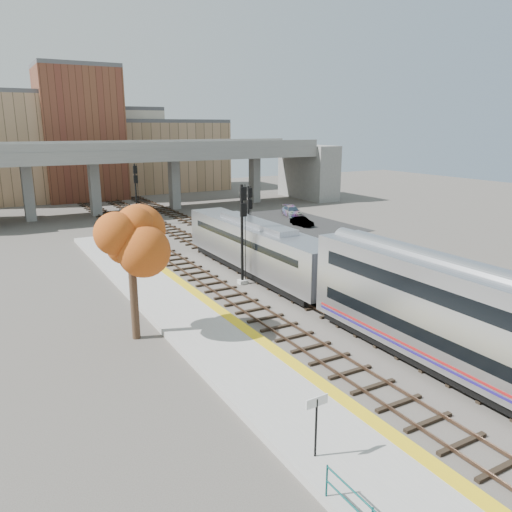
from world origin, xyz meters
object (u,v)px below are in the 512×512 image
car_c (292,211)px  tree (130,238)px  car_b (302,222)px  car_a (275,232)px  locomotive (256,246)px  signal_mast_far (136,195)px  signal_mast_mid (249,224)px  signal_mast_near (242,235)px

car_c → tree: bearing=-119.1°
car_b → car_c: bearing=61.2°
car_a → car_c: (8.53, 9.75, 0.09)m
locomotive → signal_mast_far: signal_mast_far is taller
signal_mast_far → tree: 34.16m
signal_mast_mid → tree: (-13.86, -12.31, 2.67)m
signal_mast_mid → car_c: bearing=46.5°
signal_mast_mid → car_a: bearing=43.0°
tree → car_b: 34.56m
locomotive → tree: bearing=-147.7°
locomotive → signal_mast_far: size_ratio=2.67×
signal_mast_far → car_c: bearing=-13.8°
signal_mast_mid → car_b: (12.34, 9.64, -2.47)m
signal_mast_mid → signal_mast_far: size_ratio=0.90×
tree → car_c: size_ratio=1.69×
tree → signal_mast_far: bearing=73.4°
signal_mast_mid → car_c: 21.74m
signal_mast_near → car_a: signal_mast_near is taller
signal_mast_mid → car_b: bearing=38.0°
signal_mast_mid → tree: 18.73m
car_a → car_c: bearing=63.3°
signal_mast_far → tree: size_ratio=0.93×
locomotive → car_c: bearing=50.5°
signal_mast_near → car_b: size_ratio=2.31×
locomotive → car_c: locomotive is taller
signal_mast_near → tree: tree is taller
locomotive → signal_mast_near: 3.07m
signal_mast_near → car_b: signal_mast_near is taller
tree → car_c: 40.43m
car_b → signal_mast_far: bearing=141.0°
car_a → car_b: car_a is taller
locomotive → car_a: locomotive is taller
car_c → car_a: bearing=-114.5°
car_b → signal_mast_near: bearing=-141.4°
signal_mast_near → tree: bearing=-149.3°
locomotive → signal_mast_far: bearing=94.8°
car_b → tree: bearing=-146.0°
signal_mast_near → car_c: signal_mast_near is taller
signal_mast_near → car_b: bearing=44.5°
signal_mast_far → locomotive: bearing=-85.2°
signal_mast_near → car_c: size_ratio=1.63×
locomotive → signal_mast_mid: size_ratio=2.98×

